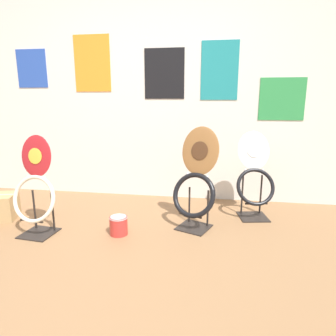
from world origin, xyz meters
The scene contains 6 objects.
ground_plane centered at (0.00, 0.00, 0.00)m, with size 14.00×14.00×0.00m, color #8E6642.
wall_back centered at (0.00, 2.01, 1.30)m, with size 8.00×0.07×2.60m.
toilet_seat_display_crimson_swirl centered at (-0.82, 0.75, 0.42)m, with size 0.44×0.31×0.89m.
toilet_seat_display_white_plain centered at (1.14, 1.48, 0.42)m, with size 0.42×0.38×0.87m.
toilet_seat_display_woodgrain centered at (0.57, 1.11, 0.43)m, with size 0.47×0.41×0.95m.
paint_can centered at (-0.10, 0.85, 0.09)m, with size 0.17×0.17×0.17m.
Camera 1 is at (0.73, -1.55, 1.20)m, focal length 32.00 mm.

